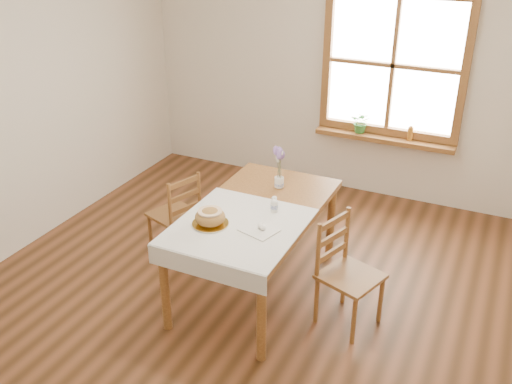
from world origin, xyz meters
TOP-DOWN VIEW (x-y plane):
  - ground at (0.00, 0.00)m, footprint 5.00×5.00m
  - room_walls at (0.00, 0.00)m, footprint 4.60×5.10m
  - window at (0.50, 2.47)m, footprint 1.46×0.08m
  - window_sill at (0.50, 2.40)m, footprint 1.46×0.20m
  - dining_table at (0.00, 0.30)m, footprint 0.90×1.60m
  - table_linen at (0.00, -0.00)m, footprint 0.91×0.99m
  - chair_left at (-0.91, 0.50)m, footprint 0.50×0.49m
  - chair_right at (0.82, 0.21)m, footprint 0.53×0.52m
  - bread_plate at (-0.19, -0.08)m, footprint 0.31×0.31m
  - bread_loaf at (-0.19, -0.08)m, footprint 0.23×0.23m
  - egg_napkin at (0.17, -0.01)m, footprint 0.29×0.27m
  - eggs at (0.17, -0.01)m, footprint 0.23×0.22m
  - salt_shaker at (0.11, 0.40)m, footprint 0.05×0.05m
  - pepper_shaker at (0.15, 0.31)m, footprint 0.07×0.07m
  - flower_vase at (0.01, 0.73)m, footprint 0.10×0.10m
  - lavender_bouquet at (0.01, 0.73)m, footprint 0.14×0.14m
  - potted_plant at (0.24, 2.40)m, footprint 0.22×0.24m
  - amber_bottle at (0.76, 2.40)m, footprint 0.06×0.06m

SIDE VIEW (x-z plane):
  - ground at x=0.00m, z-range 0.00..0.00m
  - chair_left at x=-0.91m, z-range 0.00..0.81m
  - chair_right at x=0.82m, z-range 0.00..0.86m
  - dining_table at x=0.00m, z-range 0.29..1.04m
  - window_sill at x=0.50m, z-range 0.66..0.71m
  - table_linen at x=0.00m, z-range 0.75..0.76m
  - egg_napkin at x=0.17m, z-range 0.76..0.77m
  - bread_plate at x=-0.19m, z-range 0.76..0.77m
  - eggs at x=0.17m, z-range 0.77..0.81m
  - flower_vase at x=0.01m, z-range 0.75..0.84m
  - amber_bottle at x=0.76m, z-range 0.71..0.87m
  - salt_shaker at x=0.11m, z-range 0.76..0.84m
  - potted_plant at x=0.24m, z-range 0.71..0.89m
  - pepper_shaker at x=0.15m, z-range 0.76..0.86m
  - bread_loaf at x=-0.19m, z-range 0.77..0.90m
  - lavender_bouquet at x=0.01m, z-range 0.84..1.10m
  - window at x=0.50m, z-range 0.72..2.18m
  - room_walls at x=0.00m, z-range 0.38..3.03m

